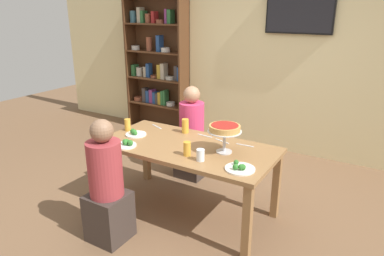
% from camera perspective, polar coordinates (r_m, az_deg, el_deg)
% --- Properties ---
extents(ground_plane, '(12.00, 12.00, 0.00)m').
position_cam_1_polar(ground_plane, '(3.81, -0.79, -13.19)').
color(ground_plane, brown).
extents(rear_partition, '(8.00, 0.12, 2.80)m').
position_cam_1_polar(rear_partition, '(5.26, 12.09, 11.70)').
color(rear_partition, beige).
rests_on(rear_partition, ground_plane).
extents(dining_table, '(1.75, 0.87, 0.74)m').
position_cam_1_polar(dining_table, '(3.51, -0.84, -4.14)').
color(dining_table, olive).
rests_on(dining_table, ground_plane).
extents(bookshelf, '(1.10, 0.30, 2.21)m').
position_cam_1_polar(bookshelf, '(5.99, -5.63, 10.10)').
color(bookshelf, '#4C2D19').
rests_on(bookshelf, ground_plane).
extents(television, '(0.88, 0.05, 0.52)m').
position_cam_1_polar(television, '(5.01, 16.98, 17.31)').
color(television, black).
extents(diner_near_left, '(0.34, 0.34, 1.15)m').
position_cam_1_polar(diner_near_left, '(3.26, -13.57, -9.75)').
color(diner_near_left, '#382D28').
rests_on(diner_near_left, ground_plane).
extents(diner_far_left, '(0.34, 0.34, 1.15)m').
position_cam_1_polar(diner_far_left, '(4.34, -0.04, -1.77)').
color(diner_far_left, '#382D28').
rests_on(diner_far_left, ground_plane).
extents(deep_dish_pizza_stand, '(0.32, 0.32, 0.27)m').
position_cam_1_polar(deep_dish_pizza_stand, '(3.25, 5.30, -0.30)').
color(deep_dish_pizza_stand, silver).
rests_on(deep_dish_pizza_stand, dining_table).
extents(salad_plate_near_diner, '(0.22, 0.22, 0.07)m').
position_cam_1_polar(salad_plate_near_diner, '(3.78, -9.18, -0.86)').
color(salad_plate_near_diner, white).
rests_on(salad_plate_near_diner, dining_table).
extents(salad_plate_far_diner, '(0.26, 0.26, 0.07)m').
position_cam_1_polar(salad_plate_far_diner, '(2.98, 7.71, -6.40)').
color(salad_plate_far_diner, white).
rests_on(salad_plate_far_diner, dining_table).
extents(salad_plate_spare, '(0.22, 0.22, 0.07)m').
position_cam_1_polar(salad_plate_spare, '(3.50, -10.59, -2.54)').
color(salad_plate_spare, white).
rests_on(salad_plate_spare, dining_table).
extents(beer_glass_amber_tall, '(0.07, 0.07, 0.15)m').
position_cam_1_polar(beer_glass_amber_tall, '(3.79, -1.09, 0.34)').
color(beer_glass_amber_tall, gold).
rests_on(beer_glass_amber_tall, dining_table).
extents(beer_glass_amber_short, '(0.06, 0.06, 0.13)m').
position_cam_1_polar(beer_glass_amber_short, '(3.93, -10.37, 0.52)').
color(beer_glass_amber_short, gold).
rests_on(beer_glass_amber_short, dining_table).
extents(beer_glass_amber_spare, '(0.07, 0.07, 0.13)m').
position_cam_1_polar(beer_glass_amber_spare, '(3.21, -0.79, -3.37)').
color(beer_glass_amber_spare, gold).
rests_on(beer_glass_amber_spare, dining_table).
extents(water_glass_clear_near, '(0.07, 0.07, 0.11)m').
position_cam_1_polar(water_glass_clear_near, '(3.11, 1.38, -4.39)').
color(water_glass_clear_near, white).
rests_on(water_glass_clear_near, dining_table).
extents(cutlery_fork_near, '(0.17, 0.08, 0.00)m').
position_cam_1_polar(cutlery_fork_near, '(4.02, -5.71, 0.24)').
color(cutlery_fork_near, silver).
rests_on(cutlery_fork_near, dining_table).
extents(cutlery_knife_near, '(0.18, 0.07, 0.00)m').
position_cam_1_polar(cutlery_knife_near, '(3.58, 4.86, -2.13)').
color(cutlery_knife_near, silver).
rests_on(cutlery_knife_near, dining_table).
extents(cutlery_fork_far, '(0.18, 0.03, 0.00)m').
position_cam_1_polar(cutlery_fork_far, '(3.72, 2.08, -1.26)').
color(cutlery_fork_far, silver).
rests_on(cutlery_fork_far, dining_table).
extents(cutlery_knife_far, '(0.18, 0.02, 0.00)m').
position_cam_1_polar(cutlery_knife_far, '(3.50, 8.53, -2.78)').
color(cutlery_knife_far, silver).
rests_on(cutlery_knife_far, dining_table).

